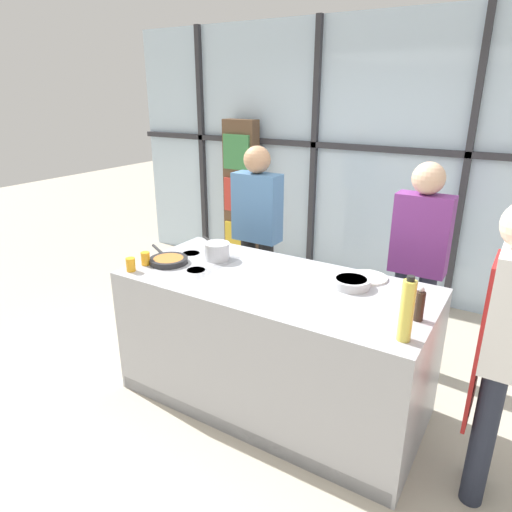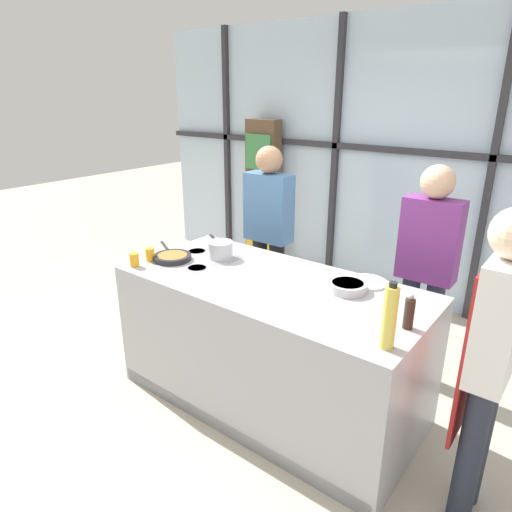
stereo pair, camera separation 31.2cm
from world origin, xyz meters
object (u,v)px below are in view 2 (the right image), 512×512
object	(u,v)px
oil_bottle	(390,317)
chef	(492,352)
frying_pan	(172,257)
white_plate	(367,282)
spectator_center_left	(427,263)
mixing_bowl	(348,286)
saucepan	(221,249)
juice_glass_far	(150,255)
pepper_grinder	(409,313)
spectator_far_left	(268,228)
juice_glass_near	(134,260)

from	to	relation	value
oil_bottle	chef	bearing A→B (deg)	26.74
oil_bottle	frying_pan	bearing A→B (deg)	173.70
white_plate	frying_pan	bearing A→B (deg)	-160.14
chef	spectator_center_left	world-z (taller)	chef
white_plate	mixing_bowl	world-z (taller)	mixing_bowl
chef	spectator_center_left	xyz separation A→B (m)	(-0.64, 1.02, -0.02)
saucepan	white_plate	size ratio (longest dim) A/B	1.19
mixing_bowl	white_plate	bearing A→B (deg)	77.53
saucepan	oil_bottle	world-z (taller)	oil_bottle
juice_glass_far	frying_pan	bearing A→B (deg)	46.66
chef	white_plate	size ratio (longest dim) A/B	6.23
saucepan	mixing_bowl	size ratio (longest dim) A/B	1.32
chef	saucepan	size ratio (longest dim) A/B	5.22
frying_pan	mixing_bowl	size ratio (longest dim) A/B	1.91
spectator_center_left	mixing_bowl	xyz separation A→B (m)	(-0.24, -0.75, 0.01)
chef	oil_bottle	xyz separation A→B (m)	(-0.42, -0.21, 0.13)
saucepan	pepper_grinder	xyz separation A→B (m)	(1.48, -0.19, 0.02)
oil_bottle	spectator_far_left	bearing A→B (deg)	142.82
white_plate	oil_bottle	distance (m)	0.80
chef	pepper_grinder	distance (m)	0.42
frying_pan	oil_bottle	bearing A→B (deg)	-6.30
white_plate	mixing_bowl	bearing A→B (deg)	-102.47
spectator_center_left	frying_pan	distance (m)	1.83
mixing_bowl	saucepan	bearing A→B (deg)	-177.73
spectator_center_left	juice_glass_far	distance (m)	1.99
spectator_center_left	juice_glass_near	xyz separation A→B (m)	(-1.62, -1.29, 0.03)
mixing_bowl	juice_glass_near	world-z (taller)	juice_glass_near
saucepan	oil_bottle	size ratio (longest dim) A/B	0.92
saucepan	juice_glass_near	distance (m)	0.62
oil_bottle	juice_glass_far	size ratio (longest dim) A/B	3.65
frying_pan	pepper_grinder	world-z (taller)	pepper_grinder
spectator_center_left	chef	bearing A→B (deg)	122.17
chef	white_plate	world-z (taller)	chef
spectator_center_left	juice_glass_far	xyz separation A→B (m)	(-1.62, -1.15, 0.03)
spectator_far_left	frying_pan	xyz separation A→B (m)	(-0.11, -1.04, -0.00)
spectator_far_left	mixing_bowl	size ratio (longest dim) A/B	6.96
spectator_far_left	juice_glass_far	bearing A→B (deg)	79.26
chef	spectator_far_left	world-z (taller)	spectator_far_left
oil_bottle	pepper_grinder	world-z (taller)	oil_bottle
frying_pan	saucepan	world-z (taller)	saucepan
chef	juice_glass_far	size ratio (longest dim) A/B	17.45
spectator_far_left	saucepan	xyz separation A→B (m)	(0.14, -0.79, 0.04)
frying_pan	pepper_grinder	bearing A→B (deg)	1.93
spectator_center_left	saucepan	world-z (taller)	spectator_center_left
juice_glass_near	spectator_far_left	bearing A→B (deg)	80.40
saucepan	mixing_bowl	xyz separation A→B (m)	(1.02, 0.04, -0.04)
frying_pan	pepper_grinder	xyz separation A→B (m)	(1.74, 0.06, 0.07)
frying_pan	oil_bottle	xyz separation A→B (m)	(1.73, -0.19, 0.14)
spectator_center_left	saucepan	size ratio (longest dim) A/B	5.18
chef	oil_bottle	world-z (taller)	chef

